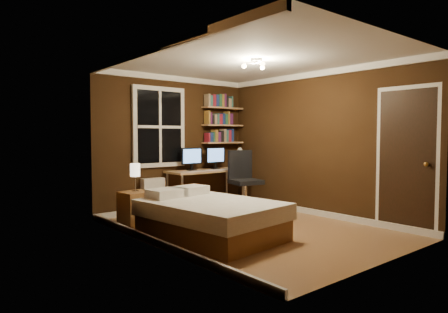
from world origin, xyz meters
TOP-DOWN VIEW (x-y plane):
  - floor at (0.00, 0.00)m, footprint 4.20×4.20m
  - wall_back at (0.00, 2.10)m, footprint 3.20×0.04m
  - wall_left at (-1.60, 0.00)m, footprint 0.04×4.20m
  - wall_right at (1.60, 0.00)m, footprint 0.04×4.20m
  - ceiling at (0.00, 0.00)m, footprint 3.20×4.20m
  - window at (-0.35, 2.06)m, footprint 1.06×0.06m
  - door at (1.59, -1.55)m, footprint 0.03×0.82m
  - door_knob at (1.55, -1.85)m, footprint 0.06×0.06m
  - ceiling_fixture at (0.00, -0.10)m, footprint 0.44×0.44m
  - bookshelf_lower at (1.08, 1.98)m, footprint 0.92×0.22m
  - books_row_lower at (1.08, 1.98)m, footprint 0.60×0.16m
  - bookshelf_middle at (1.08, 1.98)m, footprint 0.92×0.22m
  - books_row_middle at (1.08, 1.98)m, footprint 0.60×0.16m
  - bookshelf_upper at (1.08, 1.98)m, footprint 0.92×0.22m
  - books_row_upper at (1.08, 1.98)m, footprint 0.60×0.16m
  - bed at (-0.78, -0.02)m, footprint 1.54×1.99m
  - nightstand at (-1.23, 1.30)m, footprint 0.45×0.45m
  - bedside_lamp at (-1.23, 1.30)m, footprint 0.15×0.15m
  - radiator at (-0.53, 1.99)m, footprint 0.42×0.15m
  - desk at (0.51, 1.79)m, footprint 1.56×0.58m
  - monitor_left at (0.23, 1.87)m, footprint 0.45×0.12m
  - monitor_right at (0.79, 1.87)m, footprint 0.45×0.12m
  - desk_lamp at (1.19, 1.66)m, footprint 0.14×0.32m
  - office_chair at (0.84, 1.07)m, footprint 0.62×0.62m

SIDE VIEW (x-z plane):
  - floor at x=0.00m, z-range 0.00..0.00m
  - nightstand at x=-1.23m, z-range 0.00..0.53m
  - bed at x=-0.78m, z-range -0.05..0.58m
  - radiator at x=-0.53m, z-range 0.00..0.63m
  - office_chair at x=0.84m, z-range -0.12..1.00m
  - desk at x=0.51m, z-range 0.31..1.05m
  - bedside_lamp at x=-1.23m, z-range 0.53..0.96m
  - monitor_left at x=0.23m, z-range 0.74..1.16m
  - monitor_right at x=0.79m, z-range 0.74..1.16m
  - desk_lamp at x=1.19m, z-range 0.74..1.18m
  - door_knob at x=1.55m, z-range 0.97..1.03m
  - door at x=1.59m, z-range 0.00..2.05m
  - wall_back at x=0.00m, z-range 0.00..2.50m
  - wall_left at x=-1.60m, z-range 0.00..2.50m
  - wall_right at x=1.60m, z-range 0.00..2.50m
  - bookshelf_lower at x=1.08m, z-range 1.24..1.26m
  - books_row_lower at x=1.08m, z-range 1.26..1.49m
  - window at x=-0.35m, z-range 0.82..2.28m
  - bookshelf_middle at x=1.08m, z-range 1.59..1.61m
  - books_row_middle at x=1.08m, z-range 1.61..1.84m
  - bookshelf_upper at x=1.08m, z-range 1.94..1.96m
  - books_row_upper at x=1.08m, z-range 1.96..2.20m
  - ceiling_fixture at x=0.00m, z-range 2.31..2.49m
  - ceiling at x=0.00m, z-range 2.49..2.51m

